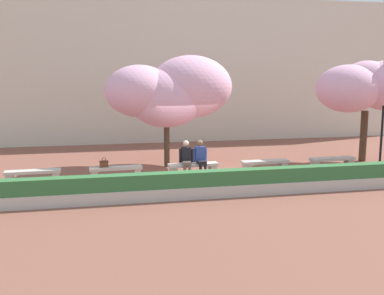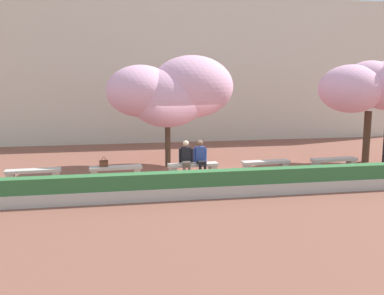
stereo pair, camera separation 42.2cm
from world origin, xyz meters
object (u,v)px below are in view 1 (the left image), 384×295
stone_bench_near_west (116,171)px  lamp_post_with_banner (384,102)px  cherry_tree_main (169,91)px  handbag (104,163)px  stone_bench_west_end (33,174)px  person_seated_left (186,157)px  stone_bench_center (193,167)px  stone_bench_east_end (332,161)px  person_seated_right (201,157)px  stone_bench_near_east (265,164)px  cherry_tree_secondary (369,86)px

stone_bench_near_west → lamp_post_with_banner: (10.57, 0.30, 2.22)m
cherry_tree_main → handbag: bearing=-143.7°
stone_bench_west_end → handbag: handbag is taller
person_seated_left → stone_bench_near_west: bearing=178.8°
stone_bench_center → stone_bench_near_west: bearing=180.0°
stone_bench_east_end → person_seated_right: 5.27m
stone_bench_near_west → person_seated_left: person_seated_left is taller
person_seated_right → stone_bench_near_west: bearing=179.0°
person_seated_right → stone_bench_near_east: bearing=1.2°
stone_bench_near_east → person_seated_right: (-2.50, -0.05, 0.39)m
handbag → cherry_tree_secondary: (10.80, 1.06, 2.58)m
stone_bench_east_end → person_seated_left: bearing=-179.5°
handbag → cherry_tree_secondary: cherry_tree_secondary is taller
lamp_post_with_banner → person_seated_right: bearing=-177.3°
stone_bench_near_west → cherry_tree_main: size_ratio=0.36×
person_seated_left → person_seated_right: size_ratio=1.00×
stone_bench_center → stone_bench_east_end: same height
stone_bench_center → person_seated_left: bearing=-168.6°
cherry_tree_main → stone_bench_west_end: bearing=-158.6°
cherry_tree_secondary → person_seated_right: bearing=-171.3°
person_seated_left → cherry_tree_main: 3.04m
stone_bench_center → stone_bench_near_east: (2.76, 0.00, 0.00)m
lamp_post_with_banner → stone_bench_center: bearing=-177.8°
cherry_tree_main → cherry_tree_secondary: (8.16, -0.87, 0.20)m
stone_bench_near_west → stone_bench_near_east: size_ratio=1.00×
stone_bench_center → stone_bench_east_end: (5.52, 0.00, 0.00)m
stone_bench_near_west → person_seated_right: person_seated_right is taller
cherry_tree_main → lamp_post_with_banner: size_ratio=1.19×
lamp_post_with_banner → cherry_tree_main: bearing=168.8°
stone_bench_east_end → person_seated_right: bearing=-179.4°
person_seated_right → stone_bench_west_end: bearing=179.5°
cherry_tree_secondary → cherry_tree_main: bearing=173.9°
handbag → cherry_tree_secondary: 11.16m
stone_bench_near_west → handbag: size_ratio=5.40×
lamp_post_with_banner → stone_bench_east_end: bearing=-172.5°
handbag → stone_bench_east_end: bearing=-0.1°
handbag → stone_bench_west_end: bearing=-179.6°
stone_bench_west_end → stone_bench_near_east: same height
stone_bench_west_end → cherry_tree_main: bearing=21.4°
stone_bench_west_end → person_seated_left: person_seated_left is taller
person_seated_right → cherry_tree_main: (-0.79, 2.01, 2.26)m
stone_bench_center → cherry_tree_main: cherry_tree_main is taller
stone_bench_near_west → stone_bench_center: (2.76, 0.00, 0.00)m
stone_bench_near_east → lamp_post_with_banner: lamp_post_with_banner is taller
cherry_tree_secondary → stone_bench_center: bearing=-172.0°
lamp_post_with_banner → stone_bench_near_east: bearing=-176.6°
person_seated_left → stone_bench_near_east: bearing=1.0°
stone_bench_near_east → cherry_tree_secondary: cherry_tree_secondary is taller
stone_bench_near_west → lamp_post_with_banner: lamp_post_with_banner is taller
cherry_tree_main → lamp_post_with_banner: cherry_tree_main is taller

